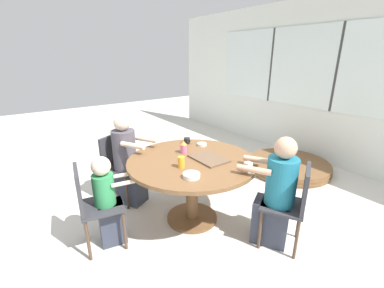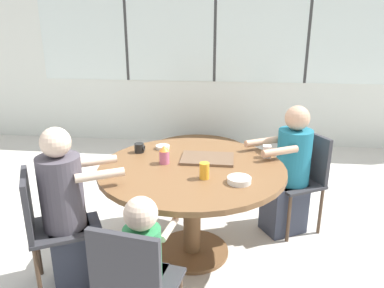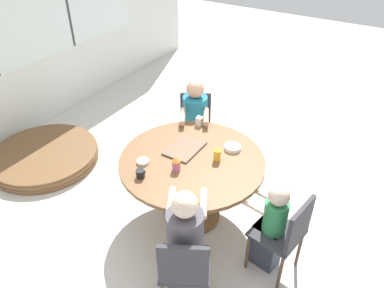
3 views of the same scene
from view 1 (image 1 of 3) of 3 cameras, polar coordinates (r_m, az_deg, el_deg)
The scene contains 17 objects.
ground_plane at distance 3.22m, azimuth 0.00°, elevation -16.15°, with size 16.00×16.00×0.00m, color beige.
wall_back_with_windows at distance 4.98m, azimuth 29.31°, elevation 11.76°, with size 8.40×0.08×2.80m.
dining_table at distance 2.91m, azimuth 0.00°, elevation -6.07°, with size 1.43×1.43×0.77m.
chair_for_woman_green_shirt at distance 2.73m, azimuth 21.61°, elevation -11.49°, with size 0.54×0.54×0.89m.
chair_for_man_blue_shirt at distance 3.52m, azimuth -16.19°, elevation -3.86°, with size 0.54×0.54×0.89m.
chair_for_toddler at distance 2.71m, azimuth -21.57°, elevation -11.68°, with size 0.46×0.46×0.89m.
person_woman_green_shirt at distance 2.74m, azimuth 18.15°, elevation -11.03°, with size 0.60×0.51×1.16m.
person_man_blue_shirt at distance 3.41m, azimuth -14.14°, elevation -4.26°, with size 0.60×0.51×1.18m.
person_toddler at distance 2.76m, azimuth -18.12°, elevation -12.43°, with size 0.27×0.41×0.97m.
food_tray_dark at distance 2.85m, azimuth 3.72°, elevation -3.22°, with size 0.42×0.29×0.02m.
coffee_mug at distance 3.34m, azimuth -1.13°, elevation 0.75°, with size 0.09×0.08×0.08m.
sippy_cup at distance 3.01m, azimuth -1.88°, elevation -0.64°, with size 0.08×0.08×0.15m.
juice_glass at distance 2.63m, azimuth -2.41°, elevation -4.06°, with size 0.07×0.07×0.12m.
milk_carton_small at distance 2.60m, azimuth 12.33°, elevation -5.04°, with size 0.06×0.06×0.10m.
bowl_white_shallow at distance 2.44m, azimuth -0.13°, elevation -7.00°, with size 0.17×0.17×0.04m.
bowl_cereal at distance 3.27m, azimuth 2.22°, elevation -0.08°, with size 0.12×0.12×0.03m.
folded_table_stack at distance 4.69m, azimuth 20.58°, elevation -4.53°, with size 1.36×1.36×0.15m.
Camera 1 is at (2.13, -1.54, 1.87)m, focal length 24.00 mm.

